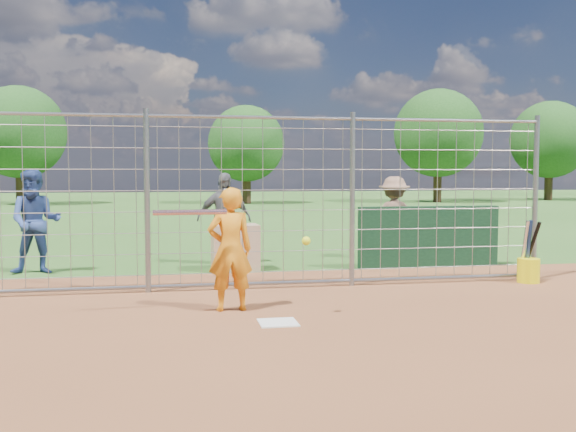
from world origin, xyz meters
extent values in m
plane|color=#2D591E|center=(0.00, 0.00, 0.00)|extent=(100.00, 100.00, 0.00)
plane|color=brown|center=(0.00, -3.00, 0.01)|extent=(18.00, 18.00, 0.00)
cube|color=silver|center=(0.00, -0.20, 0.01)|extent=(0.43, 0.43, 0.02)
cube|color=#11381E|center=(3.40, 3.60, 0.55)|extent=(2.60, 0.20, 1.10)
imported|color=orange|center=(-0.46, 0.58, 0.76)|extent=(0.58, 0.41, 1.53)
imported|color=navy|center=(-3.41, 4.10, 0.88)|extent=(0.87, 0.68, 1.76)
imported|color=slate|center=(-0.20, 4.61, 0.85)|extent=(1.01, 0.43, 1.70)
imported|color=#8A624B|center=(3.17, 4.78, 0.81)|extent=(1.17, 0.85, 1.63)
cube|color=tan|center=(-0.07, 3.85, 0.40)|extent=(0.82, 0.58, 0.80)
cylinder|color=silver|center=(-0.95, 0.34, 1.24)|extent=(0.86, 0.12, 0.06)
sphere|color=#EBFF1A|center=(0.38, 0.06, 0.91)|extent=(0.10, 0.10, 0.10)
cylinder|color=#FBF20D|center=(4.26, 1.75, 0.19)|extent=(0.34, 0.34, 0.38)
cylinder|color=silver|center=(4.21, 1.80, 0.55)|extent=(0.07, 0.25, 0.84)
cylinder|color=navy|center=(4.28, 1.80, 0.55)|extent=(0.09, 0.15, 0.85)
cylinder|color=black|center=(4.33, 1.80, 0.55)|extent=(0.15, 0.36, 0.81)
cylinder|color=gray|center=(-1.50, 2.00, 1.30)|extent=(0.08, 0.08, 2.60)
cylinder|color=gray|center=(1.50, 2.00, 1.30)|extent=(0.08, 0.08, 2.60)
cylinder|color=gray|center=(4.50, 2.00, 1.30)|extent=(0.08, 0.08, 2.60)
cylinder|color=gray|center=(0.00, 2.00, 2.50)|extent=(9.00, 0.05, 0.05)
cylinder|color=gray|center=(0.00, 2.00, 0.08)|extent=(9.00, 0.05, 0.05)
cube|color=gray|center=(0.00, 2.00, 1.25)|extent=(9.00, 0.02, 2.50)
cylinder|color=#3F2B19|center=(-9.00, 29.00, 1.26)|extent=(0.50, 0.50, 2.52)
sphere|color=#26561E|center=(-9.00, 29.00, 3.85)|extent=(4.90, 4.90, 4.90)
cylinder|color=#3F2B19|center=(3.00, 28.00, 1.08)|extent=(0.50, 0.50, 2.16)
sphere|color=#26561E|center=(3.00, 28.00, 3.30)|extent=(4.20, 4.20, 4.20)
cylinder|color=#3F2B19|center=(14.00, 27.50, 1.30)|extent=(0.50, 0.50, 2.59)
sphere|color=#26561E|center=(14.00, 27.50, 3.96)|extent=(5.04, 5.04, 5.04)
cylinder|color=#3F2B19|center=(22.00, 29.00, 1.22)|extent=(0.50, 0.50, 2.45)
sphere|color=#26561E|center=(22.00, 29.00, 3.74)|extent=(4.76, 4.76, 4.76)
camera|label=1|loc=(-1.19, -7.24, 1.70)|focal=40.00mm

